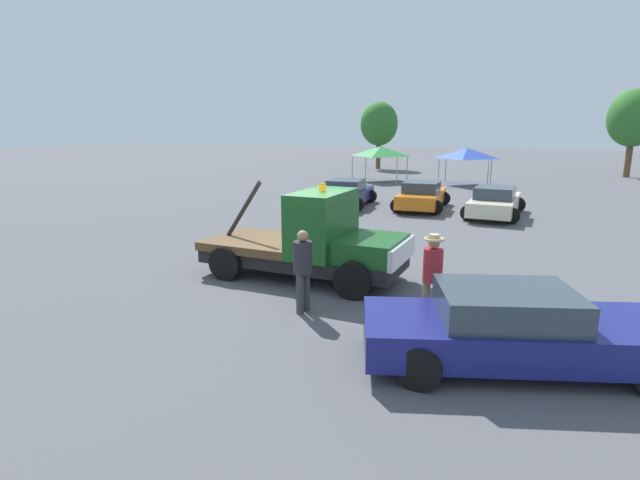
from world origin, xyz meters
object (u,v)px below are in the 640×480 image
Objects in this scene: parked_car_cream at (495,202)px; tree_left at (634,118)px; person_at_hood at (303,266)px; tree_center at (379,124)px; parked_car_navy at (347,193)px; parked_car_orange at (422,196)px; foreground_car at (517,329)px; person_near_truck at (433,271)px; canopy_tent_blue at (467,153)px; tow_truck at (314,243)px; canopy_tent_green at (381,151)px; traffic_cone at (345,245)px.

tree_left is at bearing -17.73° from parked_car_cream.
tree_center reaches higher than person_at_hood.
parked_car_navy is at bearing -61.60° from person_at_hood.
tree_left is at bearing -0.45° from tree_center.
person_at_hood is 0.40× the size of parked_car_orange.
parked_car_cream is at bearing 76.41° from foreground_car.
tree_left is at bearing -95.04° from person_at_hood.
person_near_truck is 0.42× the size of parked_car_navy.
canopy_tent_blue reaches higher than foreground_car.
tow_truck is 1.24× the size of parked_car_navy.
tree_left reaches higher than canopy_tent_green.
traffic_cone is (-1.39, -20.48, -1.86)m from canopy_tent_blue.
tree_center reaches higher than person_near_truck.
tree_center reaches higher than canopy_tent_green.
canopy_tent_blue reaches higher than traffic_cone.
tree_left is (16.94, 9.94, 2.32)m from canopy_tent_green.
traffic_cone is (-0.15, 2.86, -0.72)m from tow_truck.
traffic_cone is at bearing 158.72° from parked_car_cream.
parked_car_orange is at bearing -76.04° from person_at_hood.
parked_car_cream is (-1.19, 14.70, -0.00)m from foreground_car.
tow_truck is 23.91m from canopy_tent_green.
tow_truck is 2.98× the size of person_near_truck.
parked_car_cream is 0.73× the size of tree_left.
parked_car_navy and parked_car_orange have the same top height.
traffic_cone is (3.01, -8.81, -0.39)m from parked_car_navy.
tree_center is (-8.41, 35.82, 3.00)m from person_at_hood.
foreground_car is (4.99, -3.23, -0.32)m from tow_truck.
tree_center is (-4.53, 21.84, 3.40)m from parked_car_navy.
parked_car_cream is at bearing -89.74° from person_at_hood.
canopy_tent_blue is 0.52× the size of tree_center.
foreground_car is 0.90× the size of tree_center.
canopy_tent_green reaches higher than parked_car_orange.
parked_car_orange is at bearing -65.35° from canopy_tent_green.
tow_truck is 1.73× the size of canopy_tent_blue.
tree_left reaches higher than parked_car_navy.
person_at_hood is 0.37× the size of parked_car_cream.
person_at_hood reaches higher than parked_car_orange.
foreground_car is 26.87m from canopy_tent_blue.
parked_car_navy is at bearing -168.61° from person_near_truck.
parked_car_orange is (-4.55, 15.44, -0.00)m from foreground_car.
canopy_tent_blue is at bearing 89.54° from tow_truck.
parked_car_navy is 9.32m from traffic_cone.
canopy_tent_blue reaches higher than parked_car_navy.
parked_car_cream is (3.08, 13.78, -0.39)m from person_at_hood.
canopy_tent_blue is at bearing -137.70° from tree_left.
tow_truck reaches higher than traffic_cone.
canopy_tent_blue is 0.48× the size of tree_left.
tree_center is 31.79m from traffic_cone.
person_at_hood is at bearing 179.23° from parked_car_orange.
tree_center reaches higher than tow_truck.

